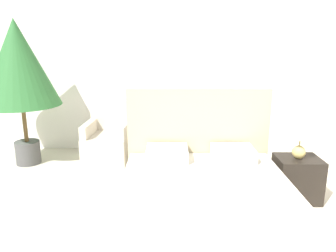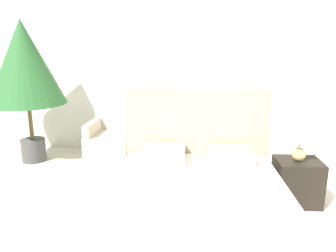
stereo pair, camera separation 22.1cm
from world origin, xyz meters
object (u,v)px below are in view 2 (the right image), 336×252
(nightstand, at_px, (297,182))
(armchair_near_window_left, at_px, (111,143))
(bed, at_px, (199,209))
(table_lamp, at_px, (301,136))
(side_table, at_px, (146,147))
(armchair_near_window_right, at_px, (181,144))
(potted_palm, at_px, (24,65))

(nightstand, bearing_deg, armchair_near_window_left, 152.96)
(bed, bearing_deg, table_lamp, 33.42)
(armchair_near_window_left, relative_size, side_table, 1.96)
(table_lamp, bearing_deg, armchair_near_window_right, 136.78)
(nightstand, relative_size, side_table, 1.10)
(potted_palm, height_order, side_table, potted_palm)
(side_table, bearing_deg, armchair_near_window_right, 0.16)
(armchair_near_window_left, xyz_separation_m, potted_palm, (-1.21, -0.06, 1.19))
(armchair_near_window_left, bearing_deg, table_lamp, -23.53)
(bed, bearing_deg, side_table, 110.33)
(table_lamp, xyz_separation_m, side_table, (-1.86, 1.24, -0.57))
(bed, bearing_deg, armchair_near_window_right, 95.62)
(bed, height_order, side_table, bed)
(potted_palm, bearing_deg, armchair_near_window_right, 1.38)
(bed, distance_m, armchair_near_window_left, 2.36)
(potted_palm, relative_size, side_table, 4.54)
(potted_palm, distance_m, nightstand, 4.00)
(nightstand, distance_m, table_lamp, 0.55)
(armchair_near_window_right, height_order, side_table, armchair_near_window_right)
(armchair_near_window_right, xyz_separation_m, nightstand, (1.34, -1.23, -0.03))
(armchair_near_window_left, distance_m, armchair_near_window_right, 1.08)
(side_table, bearing_deg, armchair_near_window_left, 179.83)
(potted_palm, distance_m, table_lamp, 3.86)
(nightstand, bearing_deg, potted_palm, 161.99)
(armchair_near_window_right, height_order, nightstand, armchair_near_window_right)
(armchair_near_window_left, relative_size, table_lamp, 2.08)
(bed, bearing_deg, potted_palm, 142.11)
(armchair_near_window_right, distance_m, side_table, 0.54)
(armchair_near_window_left, bearing_deg, nightstand, -23.21)
(bed, distance_m, side_table, 2.12)
(nightstand, relative_size, table_lamp, 1.17)
(nightstand, bearing_deg, armchair_near_window_right, 137.30)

